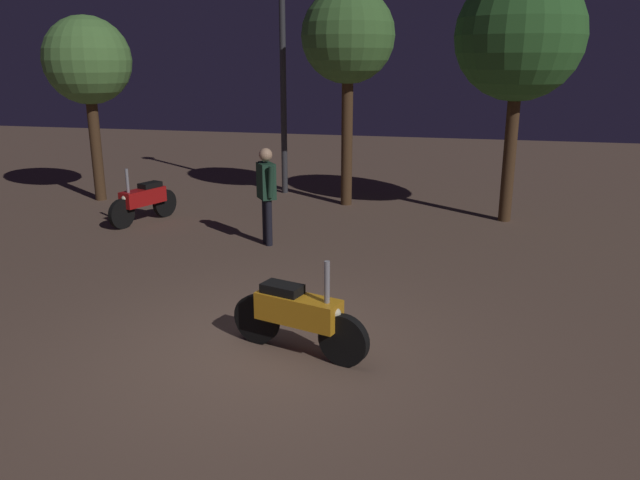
% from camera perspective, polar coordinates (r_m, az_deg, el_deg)
% --- Properties ---
extents(ground_plane, '(40.00, 40.00, 0.00)m').
position_cam_1_polar(ground_plane, '(6.90, -5.73, -10.34)').
color(ground_plane, brown).
extents(motorcycle_orange_foreground, '(1.62, 0.57, 1.11)m').
position_cam_1_polar(motorcycle_orange_foreground, '(6.71, -2.04, -6.94)').
color(motorcycle_orange_foreground, black).
rests_on(motorcycle_orange_foreground, ground_plane).
extents(motorcycle_red_parked_left, '(0.63, 1.60, 1.11)m').
position_cam_1_polar(motorcycle_red_parked_left, '(12.58, -15.88, 3.52)').
color(motorcycle_red_parked_left, black).
rests_on(motorcycle_red_parked_left, ground_plane).
extents(person_rider_beside, '(0.46, 0.59, 1.66)m').
position_cam_1_polar(person_rider_beside, '(10.55, -4.94, 4.79)').
color(person_rider_beside, black).
rests_on(person_rider_beside, ground_plane).
extents(streetlamp_near, '(0.36, 0.36, 5.64)m').
position_cam_1_polar(streetlamp_near, '(14.66, -3.46, 17.98)').
color(streetlamp_near, '#38383D').
rests_on(streetlamp_near, ground_plane).
extents(tree_left_bg, '(1.86, 1.86, 3.99)m').
position_cam_1_polar(tree_left_bg, '(14.73, -20.56, 15.03)').
color(tree_left_bg, '#4C331E').
rests_on(tree_left_bg, ground_plane).
extents(tree_center_bg, '(1.93, 1.93, 4.51)m').
position_cam_1_polar(tree_center_bg, '(13.40, 2.60, 18.02)').
color(tree_center_bg, '#4C331E').
rests_on(tree_center_bg, ground_plane).
extents(tree_right_bg, '(2.37, 2.37, 4.67)m').
position_cam_1_polar(tree_right_bg, '(12.50, 17.85, 17.29)').
color(tree_right_bg, '#4C331E').
rests_on(tree_right_bg, ground_plane).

